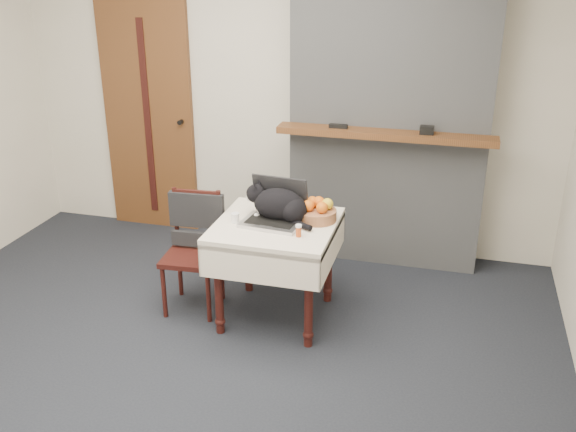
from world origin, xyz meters
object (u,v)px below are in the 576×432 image
Objects in this scene: laptop at (275,211)px; cream_jar at (235,218)px; door at (149,118)px; cat at (280,205)px; fruit_basket at (317,212)px; pill_bottle at (299,230)px; chair at (195,234)px; side_table at (276,239)px.

laptop is 6.47× the size of cream_jar.
door is at bearing 133.49° from cream_jar.
cream_jar is (-0.25, -0.09, -0.04)m from laptop.
cat is 0.25m from fruit_basket.
cat reaches higher than pill_bottle.
door reaches higher than chair.
door is 31.42× the size of cream_jar.
pill_bottle is at bearing -100.05° from fruit_basket.
side_table is at bearing -98.14° from cat.
door is 1.97m from laptop.
door is 2.03m from side_table.
cream_jar is 0.80× the size of pill_bottle.
fruit_basket is at bearing 19.67° from cream_jar.
cream_jar is (-0.28, -0.12, -0.08)m from cat.
laptop is 0.27m from cream_jar.
fruit_basket is at bearing 79.95° from pill_bottle.
cream_jar is 0.47m from pill_bottle.
door is 2.56× the size of side_table.
fruit_basket is (0.26, 0.09, -0.01)m from laptop.
fruit_basket reaches higher than cream_jar.
cream_jar is 0.40m from chair.
chair reaches higher than cream_jar.
door is 4.86× the size of laptop.
cat reaches higher than cream_jar.
cream_jar is 0.08× the size of chair.
side_table is 0.60m from chair.
fruit_basket reaches higher than side_table.
cream_jar reaches higher than side_table.
laptop reaches higher than chair.
side_table is 0.33m from fruit_basket.
cream_jar is (1.26, -1.33, -0.27)m from door.
side_table is 0.23m from cat.
side_table is at bearing -39.90° from door.
fruit_basket is (0.23, 0.07, -0.05)m from cat.
pill_bottle is (0.20, -0.17, 0.15)m from side_table.
door reaches higher than cat.
cat is at bearing -2.56° from chair.
cream_jar is 0.25× the size of fruit_basket.
side_table is 0.30m from cream_jar.
cat is at bearing 73.72° from side_table.
cat is (0.02, 0.06, 0.22)m from side_table.
chair reaches higher than side_table.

